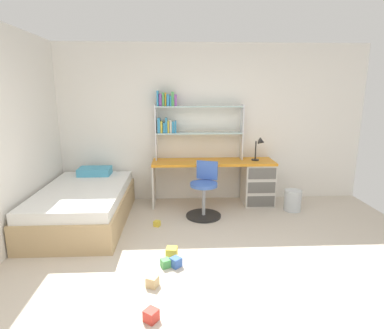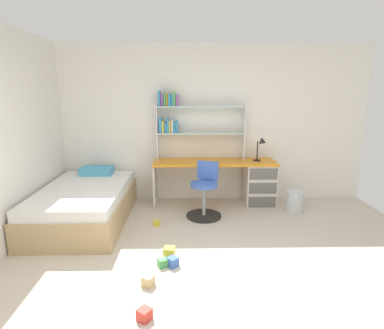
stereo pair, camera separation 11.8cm
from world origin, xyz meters
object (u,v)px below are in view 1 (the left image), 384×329
Objects in this scene: toy_block_red_0 at (151,315)px; toy_block_natural_2 at (152,281)px; bookshelf_hutch at (185,120)px; desk at (245,179)px; toy_block_yellow_5 at (157,224)px; bed_platform at (84,205)px; toy_block_yellow_1 at (172,253)px; desk_lamp at (260,145)px; swivel_chair at (204,195)px; toy_block_green_4 at (165,263)px; toy_block_blue_3 at (176,262)px; waste_bin at (293,200)px.

toy_block_red_0 is 0.99× the size of toy_block_natural_2.
bookshelf_hutch is at bearing 81.02° from toy_block_natural_2.
desk reaches higher than toy_block_yellow_5.
toy_block_yellow_1 is (1.26, -1.05, -0.20)m from bed_platform.
bookshelf_hutch is 2.02m from bed_platform.
toy_block_natural_2 is at bearing -121.02° from desk.
swivel_chair is (-0.94, -0.50, -0.66)m from desk_lamp.
desk is 1.39m from bookshelf_hutch.
bookshelf_hutch is at bearing 171.63° from desk_lamp.
toy_block_natural_2 is 0.35m from toy_block_green_4.
desk is 2.42× the size of swivel_chair.
toy_block_blue_3 is 0.11m from toy_block_green_4.
waste_bin is 2.80m from toy_block_natural_2.
desk_lamp is 2.06m from toy_block_yellow_5.
toy_block_green_4 is (-0.11, -0.01, -0.01)m from toy_block_blue_3.
toy_block_green_4 is (0.09, 0.81, -0.00)m from toy_block_red_0.
swivel_chair is 8.98× the size of toy_block_green_4.
toy_block_yellow_1 reaches higher than toy_block_yellow_5.
desk_lamp is 0.20× the size of bed_platform.
toy_block_natural_2 is (-0.38, -2.41, -1.33)m from bookshelf_hutch.
toy_block_yellow_5 is (-0.69, -0.34, -0.29)m from swivel_chair.
desk is 16.53× the size of toy_block_yellow_1.
waste_bin reaches higher than toy_block_natural_2.
desk_lamp is 2.83m from bed_platform.
bookshelf_hutch is 3.20m from toy_block_red_0.
toy_block_natural_2 is 1.29× the size of toy_block_yellow_5.
bookshelf_hutch is at bearing 29.77° from bed_platform.
swivel_chair reaches higher than toy_block_natural_2.
bed_platform is 21.32× the size of toy_block_green_4.
bed_platform reaches higher than waste_bin.
bed_platform is 1.73m from toy_block_green_4.
toy_block_natural_2 reaches higher than toy_block_green_4.
toy_block_red_0 reaches higher than toy_block_green_4.
desk reaches higher than toy_block_yellow_1.
bookshelf_hutch reaches higher than toy_block_green_4.
bookshelf_hutch reaches higher than desk.
bed_platform is 3.15m from waste_bin.
desk_lamp is at bearing 13.91° from bed_platform.
bed_platform is (-2.66, -0.66, -0.73)m from desk_lamp.
swivel_chair is 2.31m from toy_block_red_0.
desk_lamp reaches higher than toy_block_yellow_5.
desk_lamp is 2.51m from toy_block_blue_3.
toy_block_natural_2 is at bearing -88.27° from toy_block_yellow_5.
toy_block_natural_2 is (-1.58, -2.24, -0.93)m from desk_lamp.
bed_platform is at bearing 136.48° from toy_block_blue_3.
bed_platform is at bearing -174.70° from swivel_chair.
bookshelf_hutch is at bearing 171.29° from desk.
bed_platform reaches higher than toy_block_natural_2.
toy_block_blue_3 is (-0.42, -1.40, -0.28)m from swivel_chair.
toy_block_yellow_1 is at bearing -124.35° from desk.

